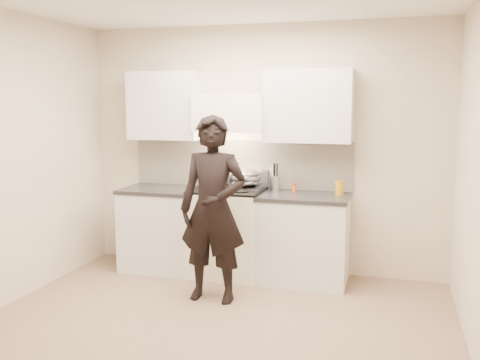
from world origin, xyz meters
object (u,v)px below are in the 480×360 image
stove (228,232)px  wok (245,177)px  counter_right (304,238)px  utensil_crock (275,182)px  person (213,209)px

stove → wok: size_ratio=2.06×
counter_right → utensil_crock: size_ratio=3.12×
stove → utensil_crock: bearing=20.2°
counter_right → utensil_crock: bearing=153.4°
counter_right → wok: (-0.68, 0.12, 0.60)m
counter_right → utensil_crock: (-0.35, 0.18, 0.55)m
counter_right → person: (-0.74, -0.76, 0.42)m
utensil_crock → counter_right: bearing=-26.6°
stove → utensil_crock: 0.74m
utensil_crock → wok: bearing=-170.4°
stove → counter_right: stove is taller
counter_right → person: bearing=-134.0°
stove → wok: bearing=38.0°
utensil_crock → person: person is taller
stove → utensil_crock: (0.48, 0.18, 0.54)m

